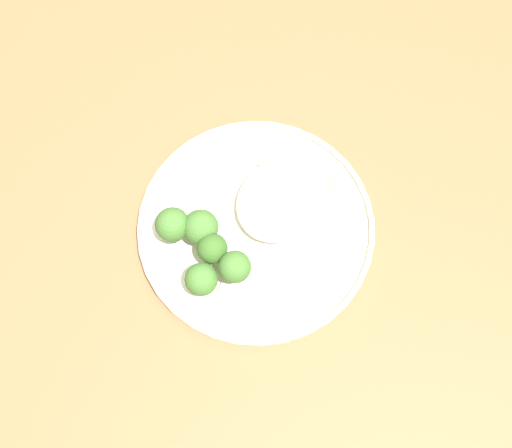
# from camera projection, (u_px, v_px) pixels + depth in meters

# --- Properties ---
(ground) EXTENTS (6.00, 6.00, 0.00)m
(ground) POSITION_uv_depth(u_px,v_px,m) (261.00, 312.00, 1.54)
(ground) COLOR #47423D
(wooden_dining_table) EXTENTS (1.40, 1.00, 0.74)m
(wooden_dining_table) POSITION_uv_depth(u_px,v_px,m) (264.00, 203.00, 0.92)
(wooden_dining_table) COLOR brown
(wooden_dining_table) RESTS_ON ground
(dinner_plate) EXTENTS (0.29, 0.29, 0.02)m
(dinner_plate) POSITION_uv_depth(u_px,v_px,m) (256.00, 227.00, 0.82)
(dinner_plate) COLOR beige
(dinner_plate) RESTS_ON wooden_dining_table
(noodle_bed) EXTENTS (0.13, 0.10, 0.03)m
(noodle_bed) POSITION_uv_depth(u_px,v_px,m) (283.00, 198.00, 0.81)
(noodle_bed) COLOR beige
(noodle_bed) RESTS_ON dinner_plate
(seared_scallop_tilted_round) EXTENTS (0.03, 0.03, 0.01)m
(seared_scallop_tilted_round) POSITION_uv_depth(u_px,v_px,m) (269.00, 194.00, 0.82)
(seared_scallop_tilted_round) COLOR #DBB77A
(seared_scallop_tilted_round) RESTS_ON dinner_plate
(seared_scallop_rear_pale) EXTENTS (0.02, 0.02, 0.01)m
(seared_scallop_rear_pale) POSITION_uv_depth(u_px,v_px,m) (265.00, 166.00, 0.83)
(seared_scallop_rear_pale) COLOR #E5C689
(seared_scallop_rear_pale) RESTS_ON dinner_plate
(seared_scallop_tiny_bay) EXTENTS (0.03, 0.03, 0.02)m
(seared_scallop_tiny_bay) POSITION_uv_depth(u_px,v_px,m) (324.00, 186.00, 0.82)
(seared_scallop_tiny_bay) COLOR beige
(seared_scallop_tiny_bay) RESTS_ON dinner_plate
(seared_scallop_large_seared) EXTENTS (0.03, 0.03, 0.01)m
(seared_scallop_large_seared) POSITION_uv_depth(u_px,v_px,m) (275.00, 180.00, 0.83)
(seared_scallop_large_seared) COLOR #DBB77A
(seared_scallop_large_seared) RESTS_ON dinner_plate
(seared_scallop_right_edge) EXTENTS (0.03, 0.03, 0.02)m
(seared_scallop_right_edge) POSITION_uv_depth(u_px,v_px,m) (258.00, 210.00, 0.81)
(seared_scallop_right_edge) COLOR beige
(seared_scallop_right_edge) RESTS_ON dinner_plate
(seared_scallop_center_golden) EXTENTS (0.03, 0.03, 0.02)m
(seared_scallop_center_golden) POSITION_uv_depth(u_px,v_px,m) (289.00, 198.00, 0.82)
(seared_scallop_center_golden) COLOR beige
(seared_scallop_center_golden) RESTS_ON dinner_plate
(seared_scallop_left_edge) EXTENTS (0.03, 0.03, 0.01)m
(seared_scallop_left_edge) POSITION_uv_depth(u_px,v_px,m) (287.00, 222.00, 0.81)
(seared_scallop_left_edge) COLOR #DBB77A
(seared_scallop_left_edge) RESTS_ON dinner_plate
(broccoli_floret_split_head) EXTENTS (0.04, 0.04, 0.05)m
(broccoli_floret_split_head) POSITION_uv_depth(u_px,v_px,m) (201.00, 280.00, 0.76)
(broccoli_floret_split_head) COLOR #89A356
(broccoli_floret_split_head) RESTS_ON dinner_plate
(broccoli_floret_tall_stalk) EXTENTS (0.04, 0.04, 0.05)m
(broccoli_floret_tall_stalk) POSITION_uv_depth(u_px,v_px,m) (212.00, 249.00, 0.77)
(broccoli_floret_tall_stalk) COLOR #89A356
(broccoli_floret_tall_stalk) RESTS_ON dinner_plate
(broccoli_floret_near_rim) EXTENTS (0.04, 0.04, 0.06)m
(broccoli_floret_near_rim) POSITION_uv_depth(u_px,v_px,m) (235.00, 267.00, 0.76)
(broccoli_floret_near_rim) COLOR #89A356
(broccoli_floret_near_rim) RESTS_ON dinner_plate
(broccoli_floret_left_leaning) EXTENTS (0.04, 0.04, 0.05)m
(broccoli_floret_left_leaning) POSITION_uv_depth(u_px,v_px,m) (172.00, 225.00, 0.78)
(broccoli_floret_left_leaning) COLOR #7A994C
(broccoli_floret_left_leaning) RESTS_ON dinner_plate
(broccoli_floret_front_edge) EXTENTS (0.04, 0.04, 0.05)m
(broccoli_floret_front_edge) POSITION_uv_depth(u_px,v_px,m) (199.00, 226.00, 0.78)
(broccoli_floret_front_edge) COLOR #7A994C
(broccoli_floret_front_edge) RESTS_ON dinner_plate
(onion_sliver_pale_crescent) EXTENTS (0.04, 0.03, 0.00)m
(onion_sliver_pale_crescent) POSITION_uv_depth(u_px,v_px,m) (221.00, 257.00, 0.80)
(onion_sliver_pale_crescent) COLOR silver
(onion_sliver_pale_crescent) RESTS_ON dinner_plate
(onion_sliver_curled_piece) EXTENTS (0.04, 0.02, 0.00)m
(onion_sliver_curled_piece) POSITION_uv_depth(u_px,v_px,m) (208.00, 206.00, 0.82)
(onion_sliver_curled_piece) COLOR silver
(onion_sliver_curled_piece) RESTS_ON dinner_plate
(onion_sliver_short_strip) EXTENTS (0.04, 0.02, 0.00)m
(onion_sliver_short_strip) POSITION_uv_depth(u_px,v_px,m) (217.00, 299.00, 0.78)
(onion_sliver_short_strip) COLOR silver
(onion_sliver_short_strip) RESTS_ON dinner_plate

